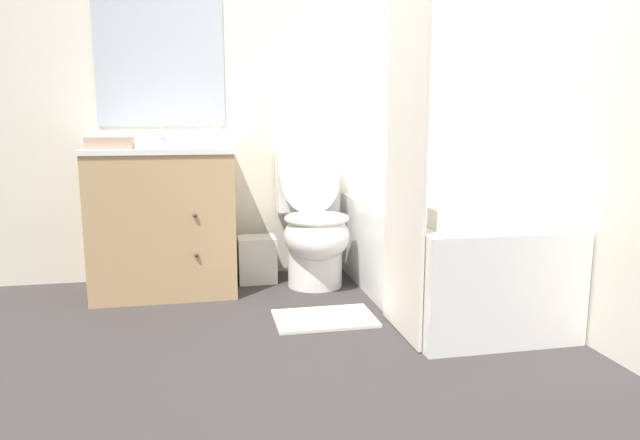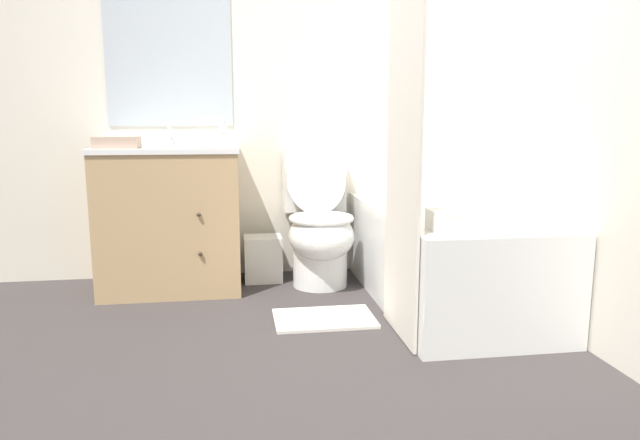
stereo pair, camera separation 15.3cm
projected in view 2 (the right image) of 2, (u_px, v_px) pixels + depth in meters
ground_plane at (337, 385)px, 2.23m from camera, size 14.00×14.00×0.00m
wall_back at (289, 85)px, 3.74m from camera, size 8.00×0.06×2.50m
wall_right at (531, 78)px, 3.05m from camera, size 0.05×2.75×2.50m
vanity_cabinet at (171, 217)px, 3.47m from camera, size 0.84×0.61×0.87m
sink_faucet at (171, 140)px, 3.57m from camera, size 0.14×0.12×0.12m
toilet at (319, 227)px, 3.57m from camera, size 0.40×0.64×0.86m
bathtub at (444, 255)px, 3.23m from camera, size 0.77×1.58×0.53m
shower_curtain at (404, 134)px, 2.60m from camera, size 0.02×0.51×1.92m
wastebasket at (263, 259)px, 3.68m from camera, size 0.24×0.20×0.29m
tissue_box at (221, 140)px, 3.38m from camera, size 0.11×0.15×0.10m
soap_dispenser at (223, 135)px, 3.42m from camera, size 0.05×0.05×0.15m
hand_towel_folded at (117, 142)px, 3.18m from camera, size 0.24×0.16×0.07m
bath_towel_folded at (467, 221)px, 2.55m from camera, size 0.31×0.22×0.09m
bath_mat at (324, 318)px, 2.97m from camera, size 0.52×0.34×0.02m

